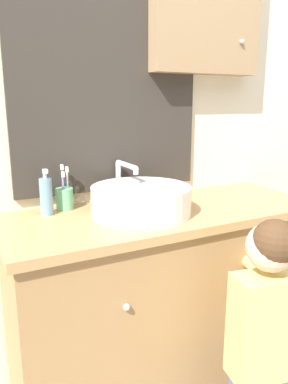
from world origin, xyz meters
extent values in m
cube|color=beige|center=(0.00, 0.63, 1.25)|extent=(3.20, 0.06, 2.50)
cube|color=#332D28|center=(-0.14, 0.59, 1.48)|extent=(0.85, 0.02, 1.19)
cube|color=#B2C1CC|center=(-0.14, 0.58, 1.48)|extent=(0.79, 0.01, 1.13)
cube|color=#997A56|center=(0.32, 0.55, 1.70)|extent=(0.56, 0.10, 0.59)
sphere|color=silver|center=(0.49, 0.49, 1.55)|extent=(0.02, 0.02, 0.02)
cube|color=#A37A4C|center=(0.00, 0.34, 0.40)|extent=(1.29, 0.49, 0.81)
cube|color=tan|center=(0.00, 0.34, 0.82)|extent=(1.33, 0.53, 0.03)
sphere|color=silver|center=(-0.30, 0.08, 0.60)|extent=(0.02, 0.02, 0.02)
sphere|color=silver|center=(0.30, 0.08, 0.60)|extent=(0.02, 0.02, 0.02)
cylinder|color=white|center=(-0.12, 0.33, 0.90)|extent=(0.40, 0.40, 0.11)
cylinder|color=silver|center=(-0.12, 0.33, 0.95)|extent=(0.32, 0.32, 0.01)
cylinder|color=silver|center=(-0.12, 0.55, 0.93)|extent=(0.02, 0.02, 0.18)
cylinder|color=silver|center=(-0.12, 0.46, 1.02)|extent=(0.02, 0.18, 0.02)
cylinder|color=silver|center=(-0.12, 0.37, 1.01)|extent=(0.02, 0.02, 0.02)
sphere|color=white|center=(-0.01, 0.55, 0.87)|extent=(0.05, 0.05, 0.05)
cylinder|color=#66B27F|center=(-0.37, 0.53, 0.89)|extent=(0.07, 0.07, 0.09)
cylinder|color=white|center=(-0.36, 0.53, 0.94)|extent=(0.01, 0.01, 0.17)
cube|color=white|center=(-0.36, 0.53, 1.01)|extent=(0.01, 0.02, 0.02)
cylinder|color=#D6423D|center=(-0.37, 0.54, 0.94)|extent=(0.01, 0.01, 0.17)
cube|color=white|center=(-0.37, 0.54, 1.02)|extent=(0.01, 0.02, 0.02)
cylinder|color=#3884DB|center=(-0.38, 0.52, 0.93)|extent=(0.01, 0.01, 0.15)
cube|color=white|center=(-0.38, 0.52, 0.99)|extent=(0.01, 0.02, 0.02)
cylinder|color=#6B93B2|center=(-0.46, 0.49, 0.91)|extent=(0.05, 0.05, 0.15)
cylinder|color=silver|center=(-0.46, 0.49, 1.00)|extent=(0.01, 0.01, 0.02)
cube|color=silver|center=(-0.46, 0.48, 1.02)|extent=(0.02, 0.03, 0.02)
cube|color=#E0CC70|center=(0.11, -0.14, 0.54)|extent=(0.24, 0.16, 0.37)
sphere|color=beige|center=(0.11, -0.14, 0.83)|extent=(0.16, 0.16, 0.16)
sphere|color=#4C331E|center=(0.10, -0.16, 0.85)|extent=(0.15, 0.15, 0.15)
cylinder|color=#E0CC70|center=(0.22, 0.04, 0.66)|extent=(0.10, 0.28, 0.05)
cylinder|color=#E5CC4C|center=(0.25, 0.18, 0.70)|extent=(0.02, 0.05, 0.12)
camera|label=1|loc=(-0.76, -0.95, 1.28)|focal=35.00mm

